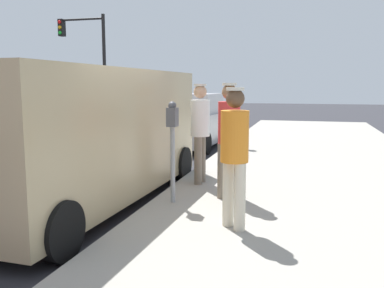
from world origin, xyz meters
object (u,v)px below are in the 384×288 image
object	(u,v)px
parking_meter_far	(237,111)
pedestrian_in_white	(200,126)
pedestrian_in_red	(229,132)
parked_van	(84,133)
parking_meter_near	(173,135)
traffic_light_corner	(88,51)
parked_sedan_ahead	(193,122)
pedestrian_in_orange	(235,149)

from	to	relation	value
parking_meter_far	pedestrian_in_white	bearing A→B (deg)	-88.96
pedestrian_in_red	parked_van	bearing A→B (deg)	-169.45
pedestrian_in_white	pedestrian_in_red	size ratio (longest dim) A/B	0.99
parking_meter_near	parking_meter_far	distance (m)	5.97
parking_meter_near	traffic_light_corner	xyz separation A→B (m)	(-8.26, 12.41, 2.34)
parked_sedan_ahead	parking_meter_far	bearing A→B (deg)	-32.15
parking_meter_near	parked_van	size ratio (longest dim) A/B	0.29
pedestrian_in_red	parked_sedan_ahead	size ratio (longest dim) A/B	0.40
parking_meter_far	parked_sedan_ahead	size ratio (longest dim) A/B	0.34
parking_meter_far	parking_meter_near	bearing A→B (deg)	-90.00
parking_meter_far	pedestrian_in_orange	world-z (taller)	pedestrian_in_orange
parking_meter_far	parked_sedan_ahead	distance (m)	1.93
pedestrian_in_white	parked_van	world-z (taller)	parked_van
parking_meter_far	traffic_light_corner	distance (m)	10.73
pedestrian_in_orange	traffic_light_corner	size ratio (longest dim) A/B	0.33
pedestrian_in_orange	parking_meter_far	bearing A→B (deg)	98.95
parking_meter_near	pedestrian_in_white	size ratio (longest dim) A/B	0.85
parking_meter_far	pedestrian_in_red	distance (m)	5.55
parking_meter_near	parking_meter_far	bearing A→B (deg)	90.00
parking_meter_far	parked_van	size ratio (longest dim) A/B	0.29
pedestrian_in_white	parking_meter_near	bearing A→B (deg)	-93.63
parking_meter_far	pedestrian_in_orange	distance (m)	6.96
parking_meter_far	pedestrian_in_orange	size ratio (longest dim) A/B	0.88
parked_sedan_ahead	parking_meter_near	bearing A→B (deg)	-77.15
parking_meter_near	parked_van	xyz separation A→B (m)	(-1.50, 0.05, -0.03)
parking_meter_near	pedestrian_in_orange	world-z (taller)	pedestrian_in_orange
pedestrian_in_red	parked_van	distance (m)	2.30
parked_sedan_ahead	parked_van	bearing A→B (deg)	-89.25
pedestrian_in_white	traffic_light_corner	bearing A→B (deg)	126.99
parking_meter_near	pedestrian_in_red	size ratio (longest dim) A/B	0.85
traffic_light_corner	pedestrian_in_orange	bearing A→B (deg)	-54.94
pedestrian_in_white	traffic_light_corner	xyz separation A→B (m)	(-8.34, 11.08, 2.34)
parking_meter_far	traffic_light_corner	world-z (taller)	traffic_light_corner
parking_meter_near	parked_sedan_ahead	size ratio (longest dim) A/B	0.34
pedestrian_in_red	traffic_light_corner	bearing A→B (deg)	127.09
parking_meter_far	parked_sedan_ahead	xyz separation A→B (m)	(-1.59, 1.00, -0.43)
parking_meter_near	traffic_light_corner	world-z (taller)	traffic_light_corner
pedestrian_in_orange	parked_sedan_ahead	xyz separation A→B (m)	(-2.67, 7.87, -0.40)
pedestrian_in_orange	pedestrian_in_white	bearing A→B (deg)	114.09
parked_sedan_ahead	traffic_light_corner	xyz separation A→B (m)	(-6.67, 5.44, 2.77)
pedestrian_in_red	parked_sedan_ahead	bearing A→B (deg)	109.90
pedestrian_in_white	parked_sedan_ahead	bearing A→B (deg)	106.53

